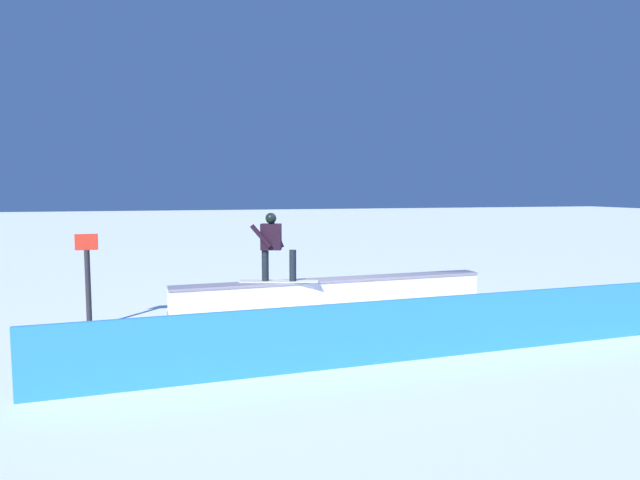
{
  "coord_description": "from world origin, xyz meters",
  "views": [
    {
      "loc": [
        3.3,
        10.79,
        2.6
      ],
      "look_at": [
        0.58,
        1.03,
        1.67
      ],
      "focal_mm": 30.86,
      "sensor_mm": 36.0,
      "label": 1
    }
  ],
  "objects": [
    {
      "name": "trail_marker",
      "position": [
        4.76,
        -0.17,
        0.96
      ],
      "size": [
        0.4,
        0.1,
        1.78
      ],
      "color": "#262628",
      "rests_on": "ground_plane"
    },
    {
      "name": "snowboarder",
      "position": [
        1.27,
        0.03,
        1.5
      ],
      "size": [
        1.59,
        0.77,
        1.38
      ],
      "color": "silver",
      "rests_on": "grind_box"
    },
    {
      "name": "ground_plane",
      "position": [
        0.0,
        0.0,
        0.0
      ],
      "size": [
        120.0,
        120.0,
        0.0
      ],
      "primitive_type": "plane",
      "color": "white"
    },
    {
      "name": "grind_box",
      "position": [
        0.0,
        0.0,
        0.34
      ],
      "size": [
        6.69,
        0.83,
        0.76
      ],
      "color": "white",
      "rests_on": "ground_plane"
    },
    {
      "name": "safety_fence",
      "position": [
        0.0,
        3.27,
        0.48
      ],
      "size": [
        10.31,
        0.6,
        0.95
      ],
      "primitive_type": "cube",
      "rotation": [
        0.0,
        0.0,
        0.05
      ],
      "color": "#2A84DC",
      "rests_on": "ground_plane"
    }
  ]
}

